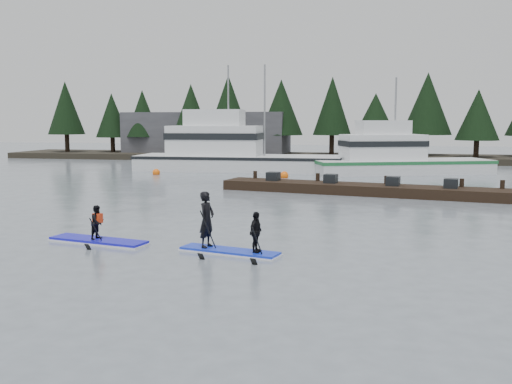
% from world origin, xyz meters
% --- Properties ---
extents(ground, '(160.00, 160.00, 0.00)m').
position_xyz_m(ground, '(0.00, 0.00, 0.00)').
color(ground, slate).
rests_on(ground, ground).
extents(far_shore, '(70.00, 8.00, 0.60)m').
position_xyz_m(far_shore, '(0.00, 42.00, 0.30)').
color(far_shore, '#2D281E').
rests_on(far_shore, ground).
extents(treeline, '(60.00, 4.00, 8.00)m').
position_xyz_m(treeline, '(0.00, 42.00, 0.00)').
color(treeline, black).
rests_on(treeline, ground).
extents(waterfront_building, '(18.00, 6.00, 5.00)m').
position_xyz_m(waterfront_building, '(-14.00, 44.00, 2.50)').
color(waterfront_building, '#4C4C51').
rests_on(waterfront_building, ground).
extents(fishing_boat_large, '(16.96, 5.28, 9.58)m').
position_xyz_m(fishing_boat_large, '(-6.97, 28.51, 0.72)').
color(fishing_boat_large, silver).
rests_on(fishing_boat_large, ground).
extents(fishing_boat_medium, '(14.15, 8.57, 8.24)m').
position_xyz_m(fishing_boat_medium, '(6.32, 28.33, 0.58)').
color(fishing_boat_medium, silver).
rests_on(fishing_boat_medium, ground).
extents(floating_dock, '(16.66, 5.10, 0.55)m').
position_xyz_m(floating_dock, '(4.28, 14.90, 0.28)').
color(floating_dock, black).
rests_on(floating_dock, ground).
extents(buoy_a, '(0.57, 0.57, 0.57)m').
position_xyz_m(buoy_a, '(-11.61, 23.36, 0.00)').
color(buoy_a, '#FF620C').
rests_on(buoy_a, ground).
extents(buoy_b, '(0.61, 0.61, 0.61)m').
position_xyz_m(buoy_b, '(-1.67, 23.00, 0.00)').
color(buoy_b, '#FF620C').
rests_on(buoy_b, ground).
extents(paddleboard_solo, '(3.59, 1.49, 1.76)m').
position_xyz_m(paddleboard_solo, '(-4.11, 0.04, 0.34)').
color(paddleboard_solo, '#1715C9').
rests_on(paddleboard_solo, ground).
extents(paddleboard_duo, '(3.27, 1.60, 2.35)m').
position_xyz_m(paddleboard_duo, '(0.46, -0.44, 0.68)').
color(paddleboard_duo, '#1630D4').
rests_on(paddleboard_duo, ground).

